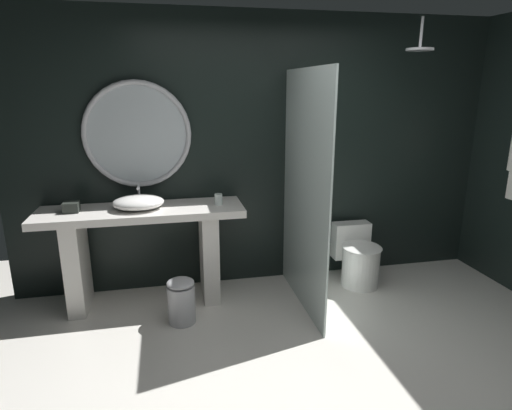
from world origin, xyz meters
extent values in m
plane|color=silver|center=(0.00, 0.00, 0.00)|extent=(5.76, 5.76, 0.00)
cube|color=black|center=(0.00, 1.90, 1.30)|extent=(4.80, 0.10, 2.60)
cube|color=silver|center=(-1.17, 1.56, 0.86)|extent=(1.78, 0.54, 0.07)
cube|color=silver|center=(-1.76, 1.56, 0.42)|extent=(0.15, 0.46, 0.83)
cube|color=silver|center=(-0.59, 1.56, 0.42)|extent=(0.15, 0.46, 0.83)
ellipsoid|color=white|center=(-1.19, 1.55, 0.96)|extent=(0.44, 0.36, 0.12)
cylinder|color=#B7B7BC|center=(-1.19, 1.71, 0.99)|extent=(0.02, 0.02, 0.18)
cylinder|color=#B7B7BC|center=(-1.19, 1.65, 1.07)|extent=(0.02, 0.13, 0.02)
cylinder|color=silver|center=(-0.49, 1.55, 0.95)|extent=(0.07, 0.07, 0.10)
cube|color=#282D28|center=(-1.75, 1.57, 0.94)|extent=(0.13, 0.13, 0.09)
torus|color=#B7B7BC|center=(-1.17, 1.81, 1.51)|extent=(0.95, 0.05, 0.95)
cylinder|color=#B2BCC1|center=(-1.17, 1.82, 1.51)|extent=(0.88, 0.01, 0.88)
cube|color=silver|center=(0.22, 1.25, 1.04)|extent=(0.02, 1.21, 2.08)
cylinder|color=#B7B7BC|center=(1.26, 1.36, 2.37)|extent=(0.02, 0.02, 0.25)
cylinder|color=#B7B7BC|center=(1.26, 1.36, 2.24)|extent=(0.23, 0.23, 0.02)
cylinder|color=white|center=(0.90, 1.46, 0.20)|extent=(0.37, 0.37, 0.40)
ellipsoid|color=white|center=(0.90, 1.46, 0.41)|extent=(0.39, 0.42, 0.02)
cube|color=white|center=(0.90, 1.72, 0.39)|extent=(0.38, 0.16, 0.38)
cylinder|color=#B7B7BC|center=(-0.88, 1.12, 0.16)|extent=(0.23, 0.23, 0.33)
ellipsoid|color=#B7B7BC|center=(-0.88, 1.12, 0.36)|extent=(0.23, 0.23, 0.07)
camera|label=1|loc=(-0.93, -2.17, 1.93)|focal=30.01mm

